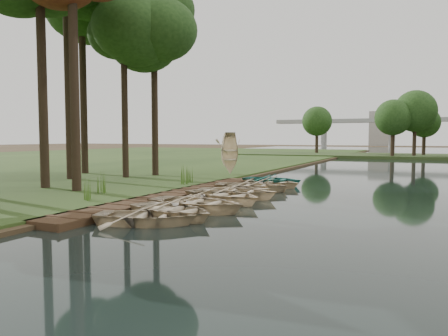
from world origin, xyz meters
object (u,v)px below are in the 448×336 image
at_px(rowboat_0, 146,214).
at_px(rowboat_1, 172,208).
at_px(stored_rowboat, 229,170).
at_px(boardwalk, 175,196).
at_px(rowboat_2, 197,201).

distance_m(rowboat_0, rowboat_1, 1.29).
bearing_deg(stored_rowboat, boardwalk, -138.59).
bearing_deg(stored_rowboat, rowboat_2, -130.00).
height_order(boardwalk, stored_rowboat, stored_rowboat).
xyz_separation_m(boardwalk, rowboat_0, (2.45, -5.86, 0.25)).
xyz_separation_m(rowboat_0, rowboat_2, (0.29, 2.93, 0.06)).
xyz_separation_m(rowboat_0, stored_rowboat, (-4.44, 16.61, 0.21)).
relative_size(boardwalk, rowboat_0, 4.69).
relative_size(rowboat_1, stored_rowboat, 1.22).
distance_m(boardwalk, stored_rowboat, 10.94).
bearing_deg(stored_rowboat, rowboat_0, -134.12).
distance_m(rowboat_2, stored_rowboat, 14.48).
distance_m(rowboat_1, rowboat_2, 1.65).
bearing_deg(rowboat_1, rowboat_0, -171.99).
bearing_deg(boardwalk, rowboat_2, -46.91).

